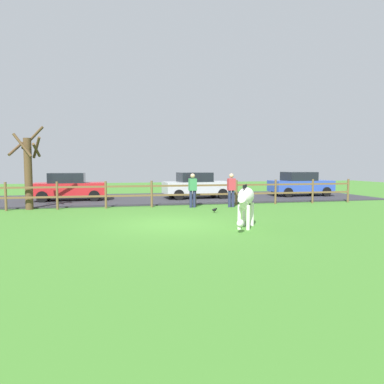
{
  "coord_description": "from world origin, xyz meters",
  "views": [
    {
      "loc": [
        -1.8,
        -11.69,
        2.01
      ],
      "look_at": [
        0.99,
        1.13,
        1.01
      ],
      "focal_mm": 32.24,
      "sensor_mm": 36.0,
      "label": 1
    }
  ],
  "objects_px": {
    "zebra": "(246,199)",
    "visitor_left_of_tree": "(193,189)",
    "parked_car_red": "(69,186)",
    "visitor_right_of_tree": "(231,189)",
    "parked_car_silver": "(196,185)",
    "crow_on_grass": "(215,210)",
    "parked_car_blue": "(300,184)",
    "bare_tree": "(28,169)"
  },
  "relations": [
    {
      "from": "zebra",
      "to": "parked_car_blue",
      "type": "distance_m",
      "value": 12.72
    },
    {
      "from": "zebra",
      "to": "crow_on_grass",
      "type": "xyz_separation_m",
      "value": [
        0.04,
        3.74,
        -0.8
      ]
    },
    {
      "from": "crow_on_grass",
      "to": "visitor_right_of_tree",
      "type": "height_order",
      "value": "visitor_right_of_tree"
    },
    {
      "from": "visitor_right_of_tree",
      "to": "parked_car_blue",
      "type": "bearing_deg",
      "value": 36.29
    },
    {
      "from": "bare_tree",
      "to": "parked_car_silver",
      "type": "distance_m",
      "value": 9.33
    },
    {
      "from": "bare_tree",
      "to": "visitor_right_of_tree",
      "type": "distance_m",
      "value": 9.5
    },
    {
      "from": "visitor_left_of_tree",
      "to": "zebra",
      "type": "bearing_deg",
      "value": -85.1
    },
    {
      "from": "parked_car_silver",
      "to": "parked_car_blue",
      "type": "bearing_deg",
      "value": 1.67
    },
    {
      "from": "parked_car_blue",
      "to": "parked_car_red",
      "type": "bearing_deg",
      "value": 179.93
    },
    {
      "from": "parked_car_red",
      "to": "visitor_left_of_tree",
      "type": "xyz_separation_m",
      "value": [
        6.21,
        -4.4,
        0.06
      ]
    },
    {
      "from": "zebra",
      "to": "visitor_left_of_tree",
      "type": "relative_size",
      "value": 1.05
    },
    {
      "from": "crow_on_grass",
      "to": "parked_car_red",
      "type": "relative_size",
      "value": 0.05
    },
    {
      "from": "crow_on_grass",
      "to": "parked_car_red",
      "type": "xyz_separation_m",
      "value": [
        -6.74,
        6.4,
        0.72
      ]
    },
    {
      "from": "visitor_left_of_tree",
      "to": "parked_car_blue",
      "type": "bearing_deg",
      "value": 28.13
    },
    {
      "from": "bare_tree",
      "to": "parked_car_red",
      "type": "xyz_separation_m",
      "value": [
        1.31,
        3.54,
        -1.04
      ]
    },
    {
      "from": "parked_car_silver",
      "to": "zebra",
      "type": "bearing_deg",
      "value": -93.74
    },
    {
      "from": "crow_on_grass",
      "to": "parked_car_red",
      "type": "height_order",
      "value": "parked_car_red"
    },
    {
      "from": "parked_car_red",
      "to": "visitor_right_of_tree",
      "type": "distance_m",
      "value": 9.33
    },
    {
      "from": "crow_on_grass",
      "to": "visitor_left_of_tree",
      "type": "height_order",
      "value": "visitor_left_of_tree"
    },
    {
      "from": "visitor_left_of_tree",
      "to": "crow_on_grass",
      "type": "bearing_deg",
      "value": -75.22
    },
    {
      "from": "bare_tree",
      "to": "visitor_right_of_tree",
      "type": "bearing_deg",
      "value": -6.83
    },
    {
      "from": "zebra",
      "to": "parked_car_silver",
      "type": "bearing_deg",
      "value": 86.26
    },
    {
      "from": "parked_car_red",
      "to": "parked_car_silver",
      "type": "xyz_separation_m",
      "value": [
        7.35,
        -0.22,
        0.0
      ]
    },
    {
      "from": "bare_tree",
      "to": "crow_on_grass",
      "type": "relative_size",
      "value": 17.99
    },
    {
      "from": "parked_car_red",
      "to": "visitor_left_of_tree",
      "type": "distance_m",
      "value": 7.61
    },
    {
      "from": "parked_car_red",
      "to": "bare_tree",
      "type": "bearing_deg",
      "value": -110.27
    },
    {
      "from": "bare_tree",
      "to": "crow_on_grass",
      "type": "height_order",
      "value": "bare_tree"
    },
    {
      "from": "bare_tree",
      "to": "parked_car_blue",
      "type": "distance_m",
      "value": 16.13
    },
    {
      "from": "parked_car_blue",
      "to": "visitor_right_of_tree",
      "type": "relative_size",
      "value": 2.45
    },
    {
      "from": "crow_on_grass",
      "to": "visitor_left_of_tree",
      "type": "xyz_separation_m",
      "value": [
        -0.53,
        2.0,
        0.78
      ]
    },
    {
      "from": "bare_tree",
      "to": "parked_car_silver",
      "type": "xyz_separation_m",
      "value": [
        8.66,
        3.31,
        -1.04
      ]
    },
    {
      "from": "crow_on_grass",
      "to": "parked_car_red",
      "type": "bearing_deg",
      "value": 136.48
    },
    {
      "from": "parked_car_silver",
      "to": "visitor_left_of_tree",
      "type": "height_order",
      "value": "visitor_left_of_tree"
    },
    {
      "from": "parked_car_red",
      "to": "parked_car_blue",
      "type": "relative_size",
      "value": 1.0
    },
    {
      "from": "parked_car_blue",
      "to": "visitor_left_of_tree",
      "type": "distance_m",
      "value": 9.29
    },
    {
      "from": "zebra",
      "to": "visitor_right_of_tree",
      "type": "bearing_deg",
      "value": 75.9
    },
    {
      "from": "zebra",
      "to": "visitor_left_of_tree",
      "type": "height_order",
      "value": "visitor_left_of_tree"
    },
    {
      "from": "parked_car_red",
      "to": "visitor_left_of_tree",
      "type": "relative_size",
      "value": 2.46
    },
    {
      "from": "crow_on_grass",
      "to": "visitor_right_of_tree",
      "type": "bearing_deg",
      "value": 52.34
    },
    {
      "from": "parked_car_red",
      "to": "crow_on_grass",
      "type": "bearing_deg",
      "value": -43.52
    },
    {
      "from": "bare_tree",
      "to": "visitor_left_of_tree",
      "type": "xyz_separation_m",
      "value": [
        7.52,
        -0.86,
        -0.97
      ]
    },
    {
      "from": "bare_tree",
      "to": "zebra",
      "type": "distance_m",
      "value": 10.42
    }
  ]
}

